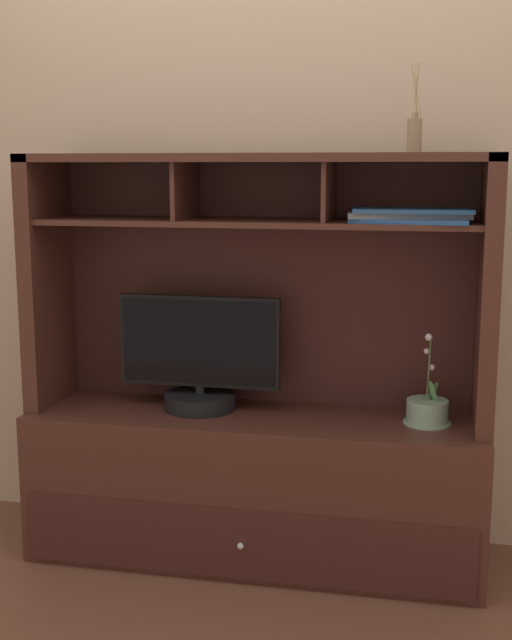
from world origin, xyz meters
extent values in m
cube|color=brown|center=(0.00, 0.00, -0.01)|extent=(6.00, 6.00, 0.02)
cube|color=tan|center=(0.00, 0.28, 1.40)|extent=(6.00, 0.02, 2.80)
cube|color=#44241C|center=(0.00, 0.00, 0.28)|extent=(1.69, 0.50, 0.56)
cube|color=#3A1C18|center=(0.00, -0.25, 0.15)|extent=(1.62, 0.01, 0.26)
sphere|color=silver|center=(0.00, -0.27, 0.15)|extent=(0.02, 0.02, 0.02)
cube|color=#44241C|center=(-0.82, 0.00, 1.04)|extent=(0.06, 0.38, 0.95)
cube|color=#44241C|center=(0.82, 0.00, 1.04)|extent=(0.06, 0.38, 0.95)
cube|color=#3A1C18|center=(0.00, 0.18, 1.02)|extent=(1.63, 0.02, 0.92)
cube|color=#44241C|center=(0.00, 0.00, 1.50)|extent=(1.69, 0.38, 0.03)
cube|color=#44241C|center=(0.00, 0.00, 1.27)|extent=(1.57, 0.34, 0.02)
cube|color=#44241C|center=(-0.26, 0.00, 1.38)|extent=(0.02, 0.33, 0.20)
cube|color=#44241C|center=(0.26, 0.00, 1.38)|extent=(0.02, 0.33, 0.20)
cylinder|color=black|center=(-0.22, 0.01, 0.59)|extent=(0.27, 0.27, 0.06)
cylinder|color=black|center=(-0.22, 0.01, 0.64)|extent=(0.04, 0.04, 0.03)
cube|color=black|center=(-0.22, 0.01, 0.82)|extent=(0.61, 0.03, 0.34)
cube|color=black|center=(-0.22, -0.01, 0.82)|extent=(0.58, 0.00, 0.31)
cylinder|color=#82A28A|center=(0.63, -0.01, 0.60)|extent=(0.15, 0.15, 0.09)
cylinder|color=#82A28A|center=(0.63, -0.01, 0.56)|extent=(0.17, 0.17, 0.01)
cylinder|color=#4C6B38|center=(0.63, -0.01, 0.76)|extent=(0.01, 0.03, 0.23)
sphere|color=silver|center=(0.64, 0.01, 0.76)|extent=(0.02, 0.02, 0.02)
sphere|color=silver|center=(0.62, 0.01, 0.82)|extent=(0.02, 0.02, 0.02)
sphere|color=silver|center=(0.62, -0.02, 0.88)|extent=(0.03, 0.03, 0.03)
ellipsoid|color=#539753|center=(0.64, -0.02, 0.68)|extent=(0.05, 0.06, 0.10)
ellipsoid|color=#539753|center=(0.64, 0.00, 0.68)|extent=(0.05, 0.06, 0.09)
cube|color=navy|center=(0.55, -0.05, 1.29)|extent=(0.41, 0.27, 0.01)
cube|color=slate|center=(0.54, -0.06, 1.30)|extent=(0.42, 0.19, 0.02)
cube|color=navy|center=(0.55, -0.05, 1.32)|extent=(0.41, 0.23, 0.01)
cylinder|color=#877253|center=(0.55, -0.01, 1.57)|extent=(0.05, 0.05, 0.11)
cylinder|color=#877253|center=(0.55, -0.01, 1.64)|extent=(0.02, 0.02, 0.02)
cylinder|color=tan|center=(0.55, -0.01, 1.72)|extent=(0.00, 0.04, 0.18)
cylinder|color=tan|center=(0.55, -0.01, 1.72)|extent=(0.03, 0.02, 0.18)
cylinder|color=tan|center=(0.55, -0.01, 1.72)|extent=(0.02, 0.01, 0.18)
cylinder|color=tan|center=(0.55, -0.01, 1.72)|extent=(0.00, 0.04, 0.18)
cylinder|color=tan|center=(0.55, -0.02, 1.72)|extent=(0.04, 0.02, 0.18)
cylinder|color=tan|center=(0.55, -0.02, 1.72)|extent=(0.04, 0.03, 0.18)
camera|label=1|loc=(0.62, -2.96, 1.47)|focal=47.19mm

